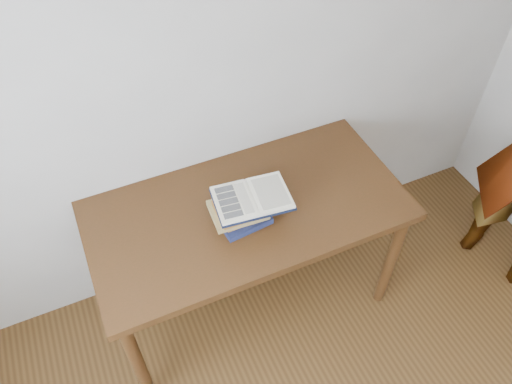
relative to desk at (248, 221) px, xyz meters
name	(u,v)px	position (x,y,z in m)	size (l,w,h in m)	color
desk	(248,221)	(0.00, 0.00, 0.00)	(1.48, 0.74, 0.79)	#442411
book_stack	(241,212)	(-0.06, -0.06, 0.15)	(0.26, 0.20, 0.12)	#191E4D
open_book	(252,198)	(0.00, -0.06, 0.22)	(0.36, 0.27, 0.03)	black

